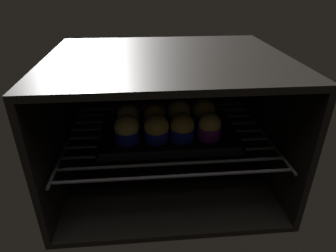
% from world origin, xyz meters
% --- Properties ---
extents(oven_cavity, '(0.59, 0.47, 0.37)m').
position_xyz_m(oven_cavity, '(0.00, 0.26, 0.17)').
color(oven_cavity, black).
rests_on(oven_cavity, ground).
extents(oven_rack, '(0.55, 0.42, 0.01)m').
position_xyz_m(oven_rack, '(0.00, 0.22, 0.14)').
color(oven_rack, '#4C494C').
rests_on(oven_rack, oven_cavity).
extents(baking_tray, '(0.36, 0.22, 0.02)m').
position_xyz_m(baking_tray, '(0.00, 0.20, 0.15)').
color(baking_tray, black).
rests_on(baking_tray, oven_rack).
extents(muffin_row0_col0, '(0.06, 0.06, 0.07)m').
position_xyz_m(muffin_row0_col0, '(-0.11, 0.16, 0.19)').
color(muffin_row0_col0, '#1928B7').
rests_on(muffin_row0_col0, baking_tray).
extents(muffin_row0_col1, '(0.06, 0.06, 0.07)m').
position_xyz_m(muffin_row0_col1, '(-0.03, 0.16, 0.18)').
color(muffin_row0_col1, '#1928B7').
rests_on(muffin_row0_col1, baking_tray).
extents(muffin_row0_col2, '(0.06, 0.06, 0.07)m').
position_xyz_m(muffin_row0_col2, '(0.03, 0.16, 0.18)').
color(muffin_row0_col2, '#1928B7').
rests_on(muffin_row0_col2, baking_tray).
extents(muffin_row0_col3, '(0.06, 0.06, 0.07)m').
position_xyz_m(muffin_row0_col3, '(0.10, 0.17, 0.18)').
color(muffin_row0_col3, '#7A238C').
rests_on(muffin_row0_col3, baking_tray).
extents(muffin_row1_col0, '(0.06, 0.06, 0.07)m').
position_xyz_m(muffin_row1_col0, '(-0.11, 0.23, 0.18)').
color(muffin_row1_col0, silver).
rests_on(muffin_row1_col0, baking_tray).
extents(muffin_row1_col1, '(0.06, 0.06, 0.07)m').
position_xyz_m(muffin_row1_col1, '(-0.03, 0.24, 0.18)').
color(muffin_row1_col1, '#1928B7').
rests_on(muffin_row1_col1, baking_tray).
extents(muffin_row1_col2, '(0.06, 0.06, 0.08)m').
position_xyz_m(muffin_row1_col2, '(0.03, 0.24, 0.19)').
color(muffin_row1_col2, '#1928B7').
rests_on(muffin_row1_col2, baking_tray).
extents(muffin_row1_col3, '(0.06, 0.06, 0.07)m').
position_xyz_m(muffin_row1_col3, '(0.10, 0.24, 0.19)').
color(muffin_row1_col3, '#1928B7').
rests_on(muffin_row1_col3, baking_tray).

